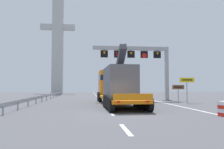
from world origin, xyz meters
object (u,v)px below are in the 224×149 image
Objects in this scene: bridge_pylon_distant at (58,38)px; overhead_lane_gantry at (141,57)px; exit_sign_yellow at (187,84)px; tourist_info_sign_brown at (178,89)px; heavy_haul_truck_orange at (115,84)px.

overhead_lane_gantry is at bearing -66.30° from bridge_pylon_distant.
tourist_info_sign_brown is (-0.00, 2.44, -0.60)m from exit_sign_yellow.
heavy_haul_truck_orange is 8.60m from tourist_info_sign_brown.
heavy_haul_truck_orange is 5.16× the size of exit_sign_yellow.
bridge_pylon_distant is (-18.81, 35.39, 13.06)m from tourist_info_sign_brown.
tourist_info_sign_brown is at bearing 90.04° from exit_sign_yellow.
heavy_haul_truck_orange is 42.07m from bridge_pylon_distant.
exit_sign_yellow is at bearing -89.96° from tourist_info_sign_brown.
tourist_info_sign_brown is 0.07× the size of bridge_pylon_distant.
heavy_haul_truck_orange is at bearing -127.58° from overhead_lane_gantry.
overhead_lane_gantry is at bearing 133.82° from exit_sign_yellow.
exit_sign_yellow is (4.06, -4.23, -3.34)m from overhead_lane_gantry.
overhead_lane_gantry is 5.94m from tourist_info_sign_brown.
exit_sign_yellow is at bearing -46.18° from overhead_lane_gantry.
bridge_pylon_distant is at bearing 113.70° from overhead_lane_gantry.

